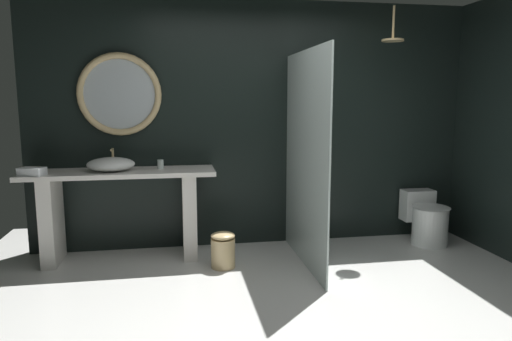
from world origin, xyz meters
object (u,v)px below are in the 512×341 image
at_px(tumbler_cup, 160,164).
at_px(toilet, 426,219).
at_px(waste_bin, 223,250).
at_px(vessel_sink, 111,164).
at_px(tissue_box, 30,170).
at_px(round_wall_mirror, 120,94).
at_px(rain_shower_head, 393,37).
at_px(folded_hand_towel, 32,172).

distance_m(tumbler_cup, toilet, 2.93).
relative_size(toilet, waste_bin, 1.74).
relative_size(vessel_sink, tissue_box, 2.88).
relative_size(vessel_sink, toilet, 0.76).
height_order(tissue_box, round_wall_mirror, round_wall_mirror).
xyz_separation_m(vessel_sink, round_wall_mirror, (0.08, 0.27, 0.67)).
bearing_deg(rain_shower_head, toilet, 5.01).
bearing_deg(folded_hand_towel, rain_shower_head, 1.30).
xyz_separation_m(toilet, folded_hand_towel, (-3.99, -0.12, 0.66)).
height_order(rain_shower_head, folded_hand_towel, rain_shower_head).
distance_m(vessel_sink, folded_hand_towel, 0.69).
bearing_deg(tissue_box, waste_bin, -12.22).
bearing_deg(tumbler_cup, vessel_sink, -170.58).
height_order(tumbler_cup, toilet, tumbler_cup).
xyz_separation_m(round_wall_mirror, toilet, (3.24, -0.29, -1.36)).
relative_size(vessel_sink, round_wall_mirror, 0.55).
relative_size(toilet, folded_hand_towel, 2.77).
distance_m(round_wall_mirror, waste_bin, 1.86).
height_order(tumbler_cup, tissue_box, tumbler_cup).
xyz_separation_m(round_wall_mirror, folded_hand_towel, (-0.75, -0.42, -0.70)).
relative_size(rain_shower_head, waste_bin, 1.01).
bearing_deg(toilet, round_wall_mirror, 174.81).
bearing_deg(toilet, tumbler_cup, 177.94).
height_order(tumbler_cup, rain_shower_head, rain_shower_head).
distance_m(round_wall_mirror, rain_shower_head, 2.81).
bearing_deg(toilet, waste_bin, -170.82).
bearing_deg(vessel_sink, waste_bin, -20.93).
height_order(vessel_sink, waste_bin, vessel_sink).
bearing_deg(tissue_box, tumbler_cup, 4.39).
height_order(round_wall_mirror, rain_shower_head, rain_shower_head).
distance_m(toilet, folded_hand_towel, 4.05).
distance_m(rain_shower_head, folded_hand_towel, 3.70).
xyz_separation_m(vessel_sink, waste_bin, (1.03, -0.40, -0.78)).
height_order(toilet, waste_bin, toilet).
xyz_separation_m(tumbler_cup, rain_shower_head, (2.34, -0.15, 1.26)).
distance_m(vessel_sink, round_wall_mirror, 0.72).
distance_m(round_wall_mirror, toilet, 3.53).
bearing_deg(tissue_box, vessel_sink, 1.12).
xyz_separation_m(vessel_sink, tumbler_cup, (0.46, 0.08, -0.02)).
bearing_deg(waste_bin, round_wall_mirror, 145.14).
height_order(tissue_box, waste_bin, tissue_box).
height_order(round_wall_mirror, waste_bin, round_wall_mirror).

